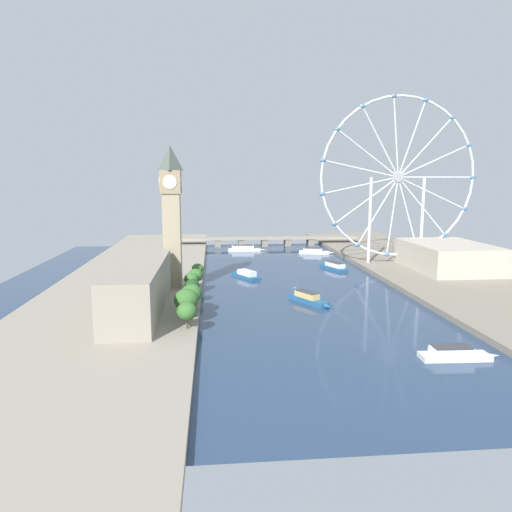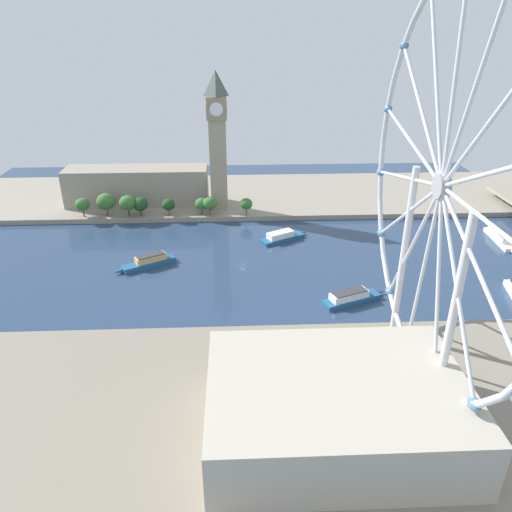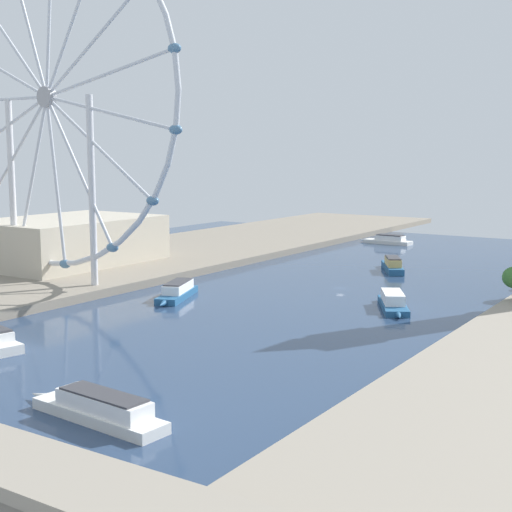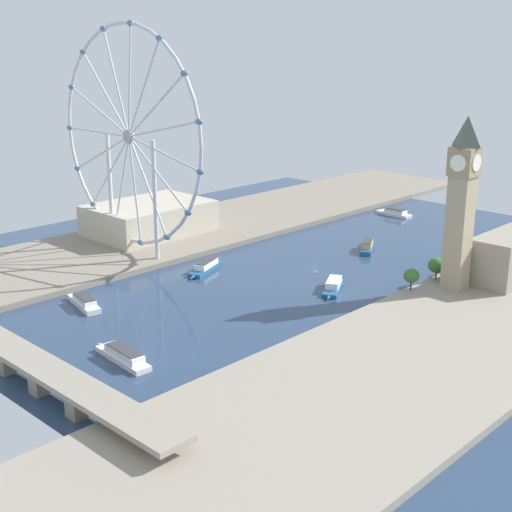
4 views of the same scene
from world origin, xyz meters
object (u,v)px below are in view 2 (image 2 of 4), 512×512
clock_tower (218,140)px  parliament_block (137,186)px  tour_boat_2 (351,297)px  riverside_hall (335,407)px  tour_boat_3 (282,237)px  tour_boat_1 (148,262)px  ferris_wheel (441,189)px  tour_boat_0 (501,237)px

clock_tower → parliament_block: size_ratio=0.92×
clock_tower → tour_boat_2: clock_tower is taller
riverside_hall → tour_boat_2: size_ratio=2.34×
tour_boat_3 → clock_tower: bearing=98.6°
riverside_hall → tour_boat_1: riverside_hall is taller
tour_boat_1 → tour_boat_3: bearing=173.0°
ferris_wheel → tour_boat_1: 150.24m
ferris_wheel → tour_boat_2: bearing=-169.7°
tour_boat_1 → tour_boat_3: tour_boat_1 is taller
riverside_hall → tour_boat_2: 80.38m
clock_tower → tour_boat_0: 171.14m
riverside_hall → tour_boat_1: 135.59m
clock_tower → parliament_block: (-11.73, -53.13, -31.58)m
parliament_block → tour_boat_0: size_ratio=2.53×
tour_boat_2 → parliament_block: bearing=110.4°
clock_tower → tour_boat_0: bearing=71.3°
tour_boat_1 → tour_boat_2: tour_boat_1 is taller
clock_tower → ferris_wheel: size_ratio=0.66×
tour_boat_2 → ferris_wheel: bearing=-101.2°
tour_boat_1 → tour_boat_2: (38.50, 93.49, -0.11)m
ferris_wheel → riverside_hall: 68.68m
ferris_wheel → tour_boat_2: size_ratio=4.10×
clock_tower → tour_boat_2: size_ratio=2.70×
riverside_hall → tour_boat_0: riverside_hall is taller
ferris_wheel → tour_boat_1: (-88.52, -102.60, -64.88)m
tour_boat_2 → tour_boat_1: bearing=136.1°
clock_tower → riverside_hall: (190.29, 36.98, -33.90)m
parliament_block → tour_boat_3: (57.73, 88.70, -12.56)m
tour_boat_2 → tour_boat_3: bearing=87.9°
tour_boat_2 → tour_boat_3: (-67.74, -23.82, -0.20)m
tour_boat_2 → tour_boat_3: size_ratio=1.07×
ferris_wheel → tour_boat_3: ferris_wheel is taller
parliament_block → ferris_wheel: (175.51, 121.64, 52.63)m
ferris_wheel → riverside_hall: ferris_wheel is taller
ferris_wheel → parliament_block: bearing=-145.3°
parliament_block → tour_boat_0: parliament_block is taller
clock_tower → tour_boat_2: (113.75, 59.39, -43.94)m
tour_boat_1 → clock_tower: bearing=-144.2°
tour_boat_1 → tour_boat_0: bearing=156.8°
tour_boat_0 → tour_boat_1: 192.03m
ferris_wheel → tour_boat_1: bearing=-130.8°
riverside_hall → tour_boat_3: riverside_hall is taller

